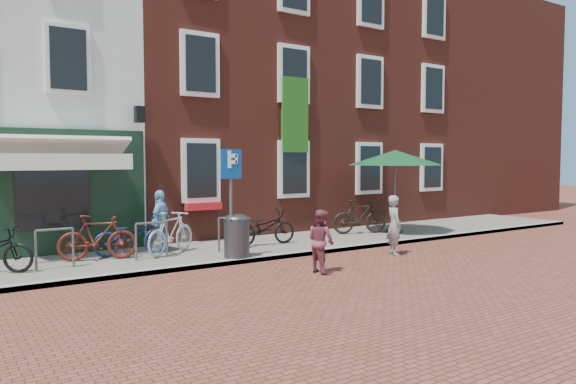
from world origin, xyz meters
TOP-DOWN VIEW (x-y plane):
  - ground at (0.00, 0.00)m, footprint 80.00×80.00m
  - sidewalk at (1.00, 1.50)m, footprint 24.00×3.00m
  - building_brick_mid at (2.00, 7.00)m, footprint 6.00×8.00m
  - building_brick_right at (8.00, 7.00)m, footprint 6.00×8.00m
  - filler_right at (14.50, 7.00)m, footprint 7.00×8.00m
  - litter_bin at (0.15, 0.30)m, footprint 0.57×0.57m
  - parking_sign at (-0.02, 0.24)m, footprint 0.50×0.08m
  - parasol at (6.04, 1.30)m, footprint 2.79×2.79m
  - woman at (3.73, -1.01)m, footprint 0.52×0.61m
  - boy at (1.03, -1.65)m, footprint 0.50×0.63m
  - cafe_person at (-1.00, 1.98)m, footprint 0.87×0.86m
  - bicycle_1 at (-2.54, 1.69)m, footprint 1.73×0.89m
  - bicycle_2 at (-1.74, 1.88)m, footprint 1.73×0.66m
  - bicycle_3 at (-0.93, 1.51)m, footprint 1.66×1.27m
  - bicycle_4 at (1.56, 1.43)m, footprint 1.75×0.71m
  - bicycle_5 at (4.99, 1.68)m, footprint 1.72×1.00m

SIDE VIEW (x-z plane):
  - ground at x=0.00m, z-range 0.00..0.00m
  - sidewalk at x=1.00m, z-range 0.00..0.10m
  - bicycle_2 at x=-1.74m, z-range 0.10..1.00m
  - bicycle_4 at x=1.56m, z-range 0.10..1.00m
  - bicycle_1 at x=-2.54m, z-range 0.10..1.10m
  - bicycle_3 at x=-0.93m, z-range 0.10..1.10m
  - bicycle_5 at x=4.99m, z-range 0.10..1.10m
  - litter_bin at x=0.15m, z-range 0.12..1.17m
  - boy at x=1.03m, z-range 0.00..1.29m
  - woman at x=3.73m, z-range 0.00..1.44m
  - cafe_person at x=-1.00m, z-range 0.10..1.57m
  - parking_sign at x=-0.02m, z-range 0.56..2.99m
  - parasol at x=6.04m, z-range 1.14..3.71m
  - filler_right at x=14.50m, z-range 0.00..9.00m
  - building_brick_mid at x=2.00m, z-range 0.00..10.00m
  - building_brick_right at x=8.00m, z-range 0.00..10.00m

